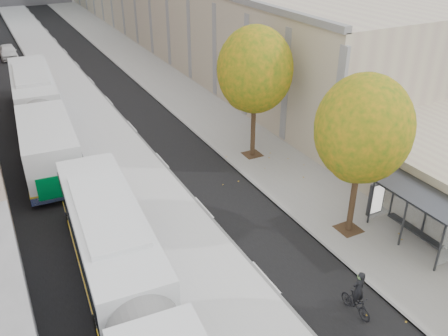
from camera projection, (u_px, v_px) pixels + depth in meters
bus_platform at (84, 108)px, 36.71m from camera, size 4.25×150.00×0.15m
sidewalk at (179, 93)px, 39.99m from camera, size 4.75×150.00×0.08m
bus_shelter at (422, 201)px, 20.81m from camera, size 1.90×4.40×2.53m
tree_c at (363, 129)px, 20.11m from camera, size 4.20×4.20×7.28m
tree_d at (255, 70)px, 27.05m from camera, size 4.40×4.40×7.60m
bus_near at (135, 305)px, 15.99m from camera, size 3.79×18.35×3.04m
bus_far at (39, 113)px, 31.30m from camera, size 4.01×19.30×3.19m
cyclist at (357, 298)px, 17.58m from camera, size 0.57×1.53×1.94m
distant_car at (8, 52)px, 49.44m from camera, size 1.71×4.16×1.41m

